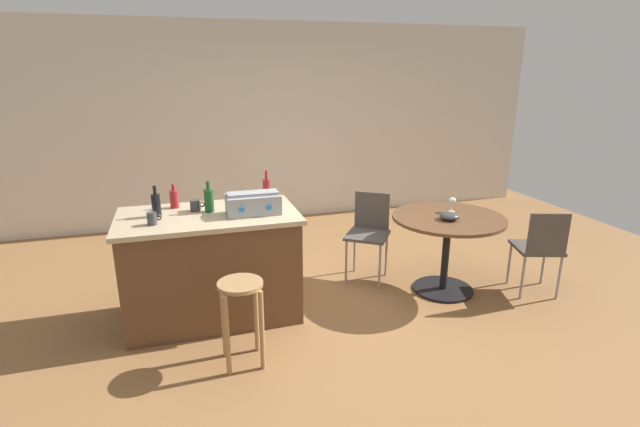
# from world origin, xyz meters

# --- Properties ---
(ground_plane) EXTENTS (8.80, 8.80, 0.00)m
(ground_plane) POSITION_xyz_m (0.00, 0.00, 0.00)
(ground_plane) COLOR olive
(back_wall) EXTENTS (8.00, 0.10, 2.70)m
(back_wall) POSITION_xyz_m (0.00, 2.90, 1.35)
(back_wall) COLOR beige
(back_wall) RESTS_ON ground_plane
(kitchen_island) EXTENTS (1.48, 0.84, 0.93)m
(kitchen_island) POSITION_xyz_m (-1.09, 0.18, 0.47)
(kitchen_island) COLOR brown
(kitchen_island) RESTS_ON ground_plane
(wooden_stool) EXTENTS (0.33, 0.33, 0.65)m
(wooden_stool) POSITION_xyz_m (-0.94, -0.61, 0.47)
(wooden_stool) COLOR #A37A4C
(wooden_stool) RESTS_ON ground_plane
(dining_table) EXTENTS (1.05, 1.05, 0.76)m
(dining_table) POSITION_xyz_m (1.10, 0.02, 0.58)
(dining_table) COLOR black
(dining_table) RESTS_ON ground_plane
(folding_chair_near) EXTENTS (0.56, 0.56, 0.88)m
(folding_chair_near) POSITION_xyz_m (0.51, 0.52, 0.53)
(folding_chair_near) COLOR #47423D
(folding_chair_near) RESTS_ON ground_plane
(folding_chair_far) EXTENTS (0.50, 0.50, 0.85)m
(folding_chair_far) POSITION_xyz_m (1.90, -0.31, 0.50)
(folding_chair_far) COLOR #47423D
(folding_chair_far) RESTS_ON ground_plane
(toolbox) EXTENTS (0.44, 0.25, 0.18)m
(toolbox) POSITION_xyz_m (-0.73, 0.08, 1.02)
(toolbox) COLOR gray
(toolbox) RESTS_ON kitchen_island
(bottle_0) EXTENTS (0.07, 0.07, 0.29)m
(bottle_0) POSITION_xyz_m (-0.55, 0.39, 1.05)
(bottle_0) COLOR maroon
(bottle_0) RESTS_ON kitchen_island
(bottle_1) EXTENTS (0.07, 0.07, 0.26)m
(bottle_1) POSITION_xyz_m (-1.49, 0.22, 1.03)
(bottle_1) COLOR black
(bottle_1) RESTS_ON kitchen_island
(bottle_2) EXTENTS (0.07, 0.07, 0.21)m
(bottle_2) POSITION_xyz_m (-1.35, 0.45, 1.02)
(bottle_2) COLOR maroon
(bottle_2) RESTS_ON kitchen_island
(bottle_3) EXTENTS (0.08, 0.08, 0.27)m
(bottle_3) POSITION_xyz_m (-1.07, 0.23, 1.04)
(bottle_3) COLOR #194C23
(bottle_3) RESTS_ON kitchen_island
(cup_0) EXTENTS (0.11, 0.07, 0.10)m
(cup_0) POSITION_xyz_m (-1.52, 0.01, 0.98)
(cup_0) COLOR #383838
(cup_0) RESTS_ON kitchen_island
(cup_1) EXTENTS (0.12, 0.09, 0.09)m
(cup_1) POSITION_xyz_m (-1.18, 0.30, 0.98)
(cup_1) COLOR #383838
(cup_1) RESTS_ON kitchen_island
(wine_glass) EXTENTS (0.07, 0.07, 0.14)m
(wine_glass) POSITION_xyz_m (1.21, 0.15, 0.87)
(wine_glass) COLOR silver
(wine_glass) RESTS_ON dining_table
(serving_bowl) EXTENTS (0.18, 0.18, 0.07)m
(serving_bowl) POSITION_xyz_m (1.05, -0.07, 0.80)
(serving_bowl) COLOR #383838
(serving_bowl) RESTS_ON dining_table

